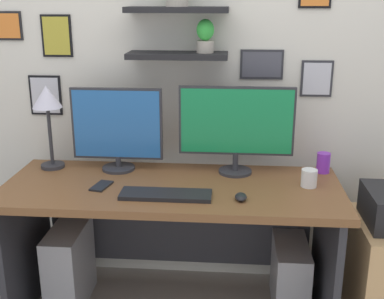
{
  "coord_description": "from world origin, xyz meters",
  "views": [
    {
      "loc": [
        0.3,
        -2.32,
        1.67
      ],
      "look_at": [
        0.1,
        0.05,
        0.93
      ],
      "focal_mm": 46.02,
      "sensor_mm": 36.0,
      "label": 1
    }
  ],
  "objects_px": {
    "computer_mouse": "(241,197)",
    "computer_tower_right": "(290,276)",
    "computer_tower_left": "(70,266)",
    "coffee_mug": "(309,178)",
    "cell_phone": "(101,186)",
    "keyboard": "(166,195)",
    "desk": "(173,217)",
    "monitor_left": "(117,128)",
    "water_cup": "(323,163)",
    "monitor_right": "(236,125)",
    "desk_lamp": "(47,105)"
  },
  "relations": [
    {
      "from": "monitor_left",
      "to": "water_cup",
      "type": "bearing_deg",
      "value": 1.98
    },
    {
      "from": "desk",
      "to": "computer_tower_right",
      "type": "height_order",
      "value": "desk"
    },
    {
      "from": "computer_tower_left",
      "to": "coffee_mug",
      "type": "bearing_deg",
      "value": -0.12
    },
    {
      "from": "desk",
      "to": "water_cup",
      "type": "distance_m",
      "value": 0.87
    },
    {
      "from": "monitor_right",
      "to": "keyboard",
      "type": "height_order",
      "value": "monitor_right"
    },
    {
      "from": "desk",
      "to": "coffee_mug",
      "type": "distance_m",
      "value": 0.74
    },
    {
      "from": "monitor_right",
      "to": "computer_mouse",
      "type": "bearing_deg",
      "value": -86.02
    },
    {
      "from": "water_cup",
      "to": "computer_tower_right",
      "type": "bearing_deg",
      "value": -135.6
    },
    {
      "from": "desk",
      "to": "cell_phone",
      "type": "bearing_deg",
      "value": -162.45
    },
    {
      "from": "keyboard",
      "to": "coffee_mug",
      "type": "relative_size",
      "value": 4.89
    },
    {
      "from": "water_cup",
      "to": "computer_tower_left",
      "type": "xyz_separation_m",
      "value": [
        -1.39,
        -0.22,
        -0.58
      ]
    },
    {
      "from": "keyboard",
      "to": "computer_mouse",
      "type": "distance_m",
      "value": 0.36
    },
    {
      "from": "monitor_right",
      "to": "computer_tower_right",
      "type": "xyz_separation_m",
      "value": [
        0.32,
        -0.12,
        -0.82
      ]
    },
    {
      "from": "desk",
      "to": "keyboard",
      "type": "height_order",
      "value": "keyboard"
    },
    {
      "from": "water_cup",
      "to": "computer_tower_left",
      "type": "height_order",
      "value": "water_cup"
    },
    {
      "from": "computer_mouse",
      "to": "computer_tower_right",
      "type": "distance_m",
      "value": 0.69
    },
    {
      "from": "monitor_right",
      "to": "desk_lamp",
      "type": "height_order",
      "value": "monitor_right"
    },
    {
      "from": "coffee_mug",
      "to": "water_cup",
      "type": "distance_m",
      "value": 0.24
    },
    {
      "from": "monitor_left",
      "to": "desk_lamp",
      "type": "relative_size",
      "value": 1.07
    },
    {
      "from": "computer_mouse",
      "to": "computer_tower_right",
      "type": "height_order",
      "value": "computer_mouse"
    },
    {
      "from": "monitor_left",
      "to": "cell_phone",
      "type": "bearing_deg",
      "value": -95.88
    },
    {
      "from": "computer_tower_right",
      "to": "cell_phone",
      "type": "bearing_deg",
      "value": -171.21
    },
    {
      "from": "desk_lamp",
      "to": "water_cup",
      "type": "distance_m",
      "value": 1.53
    },
    {
      "from": "monitor_right",
      "to": "cell_phone",
      "type": "bearing_deg",
      "value": -158.01
    },
    {
      "from": "monitor_right",
      "to": "computer_tower_left",
      "type": "height_order",
      "value": "monitor_right"
    },
    {
      "from": "monitor_left",
      "to": "water_cup",
      "type": "distance_m",
      "value": 1.14
    },
    {
      "from": "computer_tower_left",
      "to": "desk",
      "type": "bearing_deg",
      "value": 1.5
    },
    {
      "from": "monitor_left",
      "to": "computer_mouse",
      "type": "relative_size",
      "value": 5.52
    },
    {
      "from": "desk",
      "to": "computer_mouse",
      "type": "distance_m",
      "value": 0.47
    },
    {
      "from": "water_cup",
      "to": "monitor_right",
      "type": "bearing_deg",
      "value": -175.34
    },
    {
      "from": "computer_tower_left",
      "to": "water_cup",
      "type": "bearing_deg",
      "value": 8.82
    },
    {
      "from": "computer_mouse",
      "to": "computer_tower_left",
      "type": "bearing_deg",
      "value": 167.73
    },
    {
      "from": "cell_phone",
      "to": "desk_lamp",
      "type": "bearing_deg",
      "value": 154.68
    },
    {
      "from": "monitor_right",
      "to": "coffee_mug",
      "type": "xyz_separation_m",
      "value": [
        0.37,
        -0.18,
        -0.22
      ]
    },
    {
      "from": "desk_lamp",
      "to": "computer_tower_left",
      "type": "height_order",
      "value": "desk_lamp"
    },
    {
      "from": "monitor_left",
      "to": "cell_phone",
      "type": "height_order",
      "value": "monitor_left"
    },
    {
      "from": "desk_lamp",
      "to": "cell_phone",
      "type": "bearing_deg",
      "value": -37.57
    },
    {
      "from": "water_cup",
      "to": "computer_tower_right",
      "type": "distance_m",
      "value": 0.65
    },
    {
      "from": "computer_mouse",
      "to": "cell_phone",
      "type": "xyz_separation_m",
      "value": [
        -0.7,
        0.11,
        -0.01
      ]
    },
    {
      "from": "keyboard",
      "to": "computer_tower_right",
      "type": "relative_size",
      "value": 1.1
    },
    {
      "from": "keyboard",
      "to": "computer_tower_right",
      "type": "height_order",
      "value": "keyboard"
    },
    {
      "from": "computer_tower_left",
      "to": "monitor_left",
      "type": "bearing_deg",
      "value": 33.7
    },
    {
      "from": "cell_phone",
      "to": "computer_tower_right",
      "type": "height_order",
      "value": "cell_phone"
    },
    {
      "from": "desk",
      "to": "water_cup",
      "type": "bearing_deg",
      "value": 14.03
    },
    {
      "from": "desk_lamp",
      "to": "cell_phone",
      "type": "xyz_separation_m",
      "value": [
        0.35,
        -0.27,
        -0.35
      ]
    },
    {
      "from": "cell_phone",
      "to": "water_cup",
      "type": "height_order",
      "value": "water_cup"
    },
    {
      "from": "keyboard",
      "to": "computer_mouse",
      "type": "bearing_deg",
      "value": -1.63
    },
    {
      "from": "desk",
      "to": "water_cup",
      "type": "height_order",
      "value": "water_cup"
    },
    {
      "from": "coffee_mug",
      "to": "computer_tower_right",
      "type": "xyz_separation_m",
      "value": [
        -0.05,
        0.06,
        -0.6
      ]
    },
    {
      "from": "keyboard",
      "to": "computer_tower_left",
      "type": "xyz_separation_m",
      "value": [
        -0.58,
        0.19,
        -0.53
      ]
    }
  ]
}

